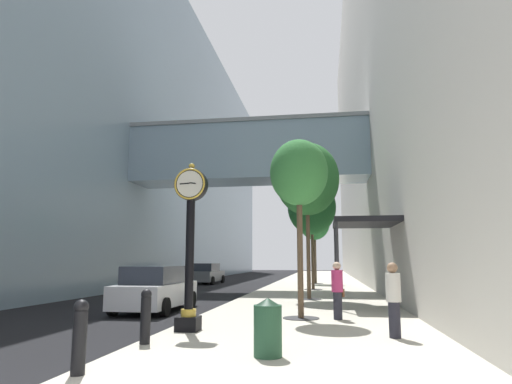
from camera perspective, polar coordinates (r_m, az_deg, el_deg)
ground_plane at (r=31.93m, az=1.53°, el=-12.10°), size 110.00×110.00×0.00m
sidewalk_right at (r=34.67m, az=7.87°, el=-11.64°), size 6.80×80.00×0.14m
building_block_left at (r=39.89m, az=-16.30°, el=7.80°), size 24.24×80.00×26.05m
building_block_right at (r=38.19m, az=19.64°, el=13.99°), size 9.00×80.00×32.60m
street_clock at (r=11.59m, az=-8.45°, el=-5.69°), size 0.84×0.55×4.26m
bollard_nearest at (r=7.74m, az=-21.65°, el=-16.67°), size 0.23×0.23×1.13m
bollard_second at (r=10.05m, az=-13.95°, el=-15.04°), size 0.23×0.23×1.13m
street_tree_near at (r=14.17m, az=5.52°, el=2.28°), size 1.83×1.83×5.55m
street_tree_mid_near at (r=21.02m, az=6.56°, el=1.63°), size 2.99×2.99×7.24m
street_tree_mid_far at (r=27.64m, az=7.15°, el=-1.97°), size 2.96×2.96×6.68m
street_tree_far at (r=34.34m, az=7.51°, el=-3.92°), size 2.33×2.33×5.94m
trash_bin at (r=8.53m, az=1.52°, el=-16.82°), size 0.53×0.53×1.05m
pedestrian_walking at (r=13.84m, az=10.39°, el=-12.11°), size 0.46×0.52×1.69m
pedestrian_by_clock at (r=10.92m, az=17.20°, el=-12.78°), size 0.48×0.48×1.69m
storefront_awning at (r=17.99m, az=13.60°, el=-4.01°), size 2.40×3.60×3.30m
car_white_near at (r=17.41m, az=-12.75°, el=-12.04°), size 2.09×4.60×1.66m
car_grey_mid at (r=36.76m, az=-6.28°, el=-10.37°), size 2.09×4.51×1.63m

